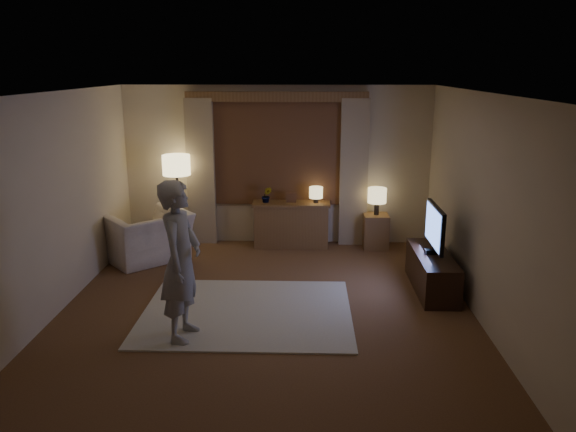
{
  "coord_description": "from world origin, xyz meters",
  "views": [
    {
      "loc": [
        0.46,
        -6.36,
        2.88
      ],
      "look_at": [
        0.24,
        0.6,
        1.02
      ],
      "focal_mm": 35.0,
      "sensor_mm": 36.0,
      "label": 1
    }
  ],
  "objects_px": {
    "armchair": "(147,236)",
    "tv_stand": "(432,272)",
    "side_table": "(376,231)",
    "person": "(181,261)",
    "sideboard": "(291,226)"
  },
  "relations": [
    {
      "from": "armchair",
      "to": "tv_stand",
      "type": "relative_size",
      "value": 0.83
    },
    {
      "from": "side_table",
      "to": "person",
      "type": "bearing_deg",
      "value": -127.2
    },
    {
      "from": "side_table",
      "to": "person",
      "type": "relative_size",
      "value": 0.32
    },
    {
      "from": "tv_stand",
      "to": "person",
      "type": "distance_m",
      "value": 3.4
    },
    {
      "from": "sideboard",
      "to": "armchair",
      "type": "xyz_separation_m",
      "value": [
        -2.18,
        -0.77,
        0.03
      ]
    },
    {
      "from": "side_table",
      "to": "tv_stand",
      "type": "distance_m",
      "value": 1.85
    },
    {
      "from": "armchair",
      "to": "side_table",
      "type": "xyz_separation_m",
      "value": [
        3.56,
        0.72,
        -0.1
      ]
    },
    {
      "from": "armchair",
      "to": "person",
      "type": "xyz_separation_m",
      "value": [
        1.09,
        -2.53,
        0.52
      ]
    },
    {
      "from": "sideboard",
      "to": "side_table",
      "type": "relative_size",
      "value": 2.14
    },
    {
      "from": "sideboard",
      "to": "side_table",
      "type": "distance_m",
      "value": 1.38
    },
    {
      "from": "side_table",
      "to": "tv_stand",
      "type": "xyz_separation_m",
      "value": [
        0.53,
        -1.77,
        -0.03
      ]
    },
    {
      "from": "armchair",
      "to": "side_table",
      "type": "distance_m",
      "value": 3.63
    },
    {
      "from": "side_table",
      "to": "tv_stand",
      "type": "bearing_deg",
      "value": -73.26
    },
    {
      "from": "tv_stand",
      "to": "person",
      "type": "relative_size",
      "value": 0.8
    },
    {
      "from": "armchair",
      "to": "sideboard",
      "type": "bearing_deg",
      "value": 157.09
    }
  ]
}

